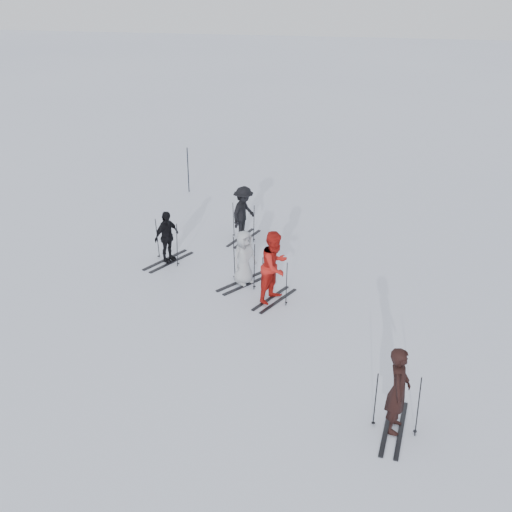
{
  "coord_description": "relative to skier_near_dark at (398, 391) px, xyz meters",
  "views": [
    {
      "loc": [
        2.72,
        -13.98,
        8.18
      ],
      "look_at": [
        0.0,
        1.0,
        1.0
      ],
      "focal_mm": 45.0,
      "sensor_mm": 36.0,
      "label": 1
    }
  ],
  "objects": [
    {
      "name": "skier_uphill_far",
      "position": [
        -4.57,
        8.35,
        -0.04
      ],
      "size": [
        0.95,
        1.24,
        1.7
      ],
      "primitive_type": "imported",
      "rotation": [
        0.0,
        0.0,
        1.24
      ],
      "color": "black",
      "rests_on": "ground"
    },
    {
      "name": "skier_uphill_left",
      "position": [
        -6.43,
        6.31,
        -0.12
      ],
      "size": [
        0.75,
        0.97,
        1.54
      ],
      "primitive_type": "imported",
      "rotation": [
        0.0,
        0.0,
        1.08
      ],
      "color": "black",
      "rests_on": "ground"
    },
    {
      "name": "skier_red",
      "position": [
        -3.0,
        4.57,
        0.07
      ],
      "size": [
        1.06,
        1.15,
        1.9
      ],
      "primitive_type": "imported",
      "rotation": [
        0.0,
        0.0,
        1.11
      ],
      "color": "#B31A14",
      "rests_on": "ground"
    },
    {
      "name": "skis_uphill_far",
      "position": [
        -4.57,
        8.35,
        -0.28
      ],
      "size": [
        1.86,
        1.37,
        1.21
      ],
      "primitive_type": null,
      "rotation": [
        0.0,
        0.0,
        1.24
      ],
      "color": "black",
      "rests_on": "ground"
    },
    {
      "name": "skis_grey",
      "position": [
        -3.96,
        5.36,
        -0.23
      ],
      "size": [
        2.02,
        1.84,
        1.32
      ],
      "primitive_type": null,
      "rotation": [
        0.0,
        0.0,
        0.93
      ],
      "color": "black",
      "rests_on": "ground"
    },
    {
      "name": "piste_marker",
      "position": [
        -7.49,
        12.33,
        -0.03
      ],
      "size": [
        0.05,
        0.05,
        1.72
      ],
      "primitive_type": "cylinder",
      "rotation": [
        0.0,
        0.0,
        0.43
      ],
      "color": "black",
      "rests_on": "ground"
    },
    {
      "name": "ground",
      "position": [
        -3.58,
        4.05,
        -0.89
      ],
      "size": [
        120.0,
        120.0,
        0.0
      ],
      "primitive_type": "plane",
      "color": "silver",
      "rests_on": "ground"
    },
    {
      "name": "skier_near_dark",
      "position": [
        0.0,
        0.0,
        0.0
      ],
      "size": [
        0.5,
        0.7,
        1.77
      ],
      "primitive_type": "imported",
      "rotation": [
        0.0,
        0.0,
        1.44
      ],
      "color": "black",
      "rests_on": "ground"
    },
    {
      "name": "skier_grey",
      "position": [
        -3.96,
        5.36,
        -0.13
      ],
      "size": [
        0.83,
        0.88,
        1.51
      ],
      "primitive_type": "imported",
      "rotation": [
        0.0,
        0.0,
        0.93
      ],
      "color": "#9EA3A7",
      "rests_on": "ground"
    },
    {
      "name": "skis_uphill_left",
      "position": [
        -6.43,
        6.31,
        -0.23
      ],
      "size": [
        2.04,
        1.69,
        1.31
      ],
      "primitive_type": null,
      "rotation": [
        0.0,
        0.0,
        1.08
      ],
      "color": "black",
      "rests_on": "ground"
    },
    {
      "name": "skis_red",
      "position": [
        -3.0,
        4.57,
        -0.29
      ],
      "size": [
        1.86,
        1.51,
        1.2
      ],
      "primitive_type": null,
      "rotation": [
        0.0,
        0.0,
        1.11
      ],
      "color": "black",
      "rests_on": "ground"
    },
    {
      "name": "skis_near_dark",
      "position": [
        0.0,
        0.0,
        -0.25
      ],
      "size": [
        1.86,
        1.15,
        1.28
      ],
      "primitive_type": null,
      "rotation": [
        0.0,
        0.0,
        1.44
      ],
      "color": "black",
      "rests_on": "ground"
    }
  ]
}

